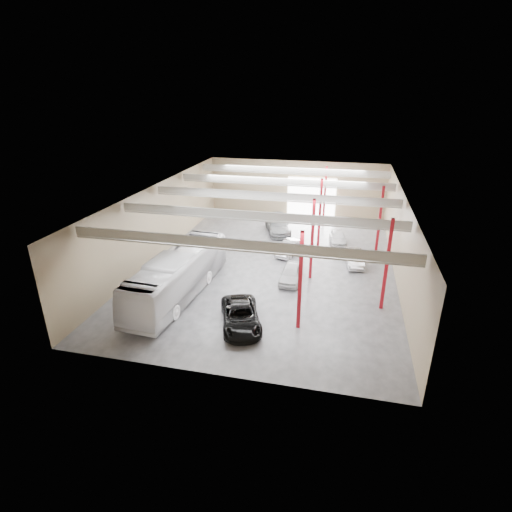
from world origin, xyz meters
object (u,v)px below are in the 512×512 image
at_px(coach_bus, 179,274).
at_px(car_right_far, 338,238).
at_px(black_sedan, 241,316).
at_px(car_row_c, 278,225).
at_px(car_row_b, 290,248).
at_px(car_right_near, 354,258).
at_px(car_row_a, 291,273).

bearing_deg(coach_bus, car_right_far, 54.55).
height_order(coach_bus, black_sedan, coach_bus).
bearing_deg(car_row_c, car_row_b, -88.86).
bearing_deg(car_right_near, car_row_a, -145.19).
height_order(car_row_b, car_right_near, car_row_b).
bearing_deg(car_row_b, car_right_near, 5.44).
bearing_deg(black_sedan, car_row_c, 72.96).
height_order(car_row_b, car_right_far, car_right_far).
distance_m(car_row_b, car_right_far, 6.06).
height_order(black_sedan, car_right_far, black_sedan).
bearing_deg(car_right_far, car_row_c, 154.98).
relative_size(coach_bus, car_right_far, 3.24).
distance_m(car_row_b, car_row_c, 6.52).
distance_m(car_row_a, car_row_c, 12.44).
relative_size(black_sedan, car_row_a, 1.33).
bearing_deg(car_right_far, black_sedan, -116.46).
height_order(coach_bus, car_row_a, coach_bus).
bearing_deg(coach_bus, car_row_c, 77.13).
xyz_separation_m(black_sedan, car_row_a, (2.34, 7.72, -0.06)).
height_order(black_sedan, car_row_a, black_sedan).
xyz_separation_m(black_sedan, car_row_c, (-0.95, 19.72, 0.07)).
bearing_deg(coach_bus, car_right_near, 38.10).
xyz_separation_m(coach_bus, car_row_b, (7.21, 10.36, -1.12)).
distance_m(car_row_a, car_right_far, 10.53).
relative_size(car_row_b, car_right_near, 1.01).
bearing_deg(black_sedan, car_row_b, 64.59).
distance_m(car_row_a, car_right_near, 7.05).
xyz_separation_m(car_row_b, car_right_far, (4.53, 4.03, 0.00)).
xyz_separation_m(car_row_c, car_right_near, (8.53, -7.28, -0.16)).
distance_m(black_sedan, car_right_far, 18.59).
bearing_deg(car_right_near, coach_bus, -152.88).
height_order(car_row_a, car_row_b, car_row_a).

